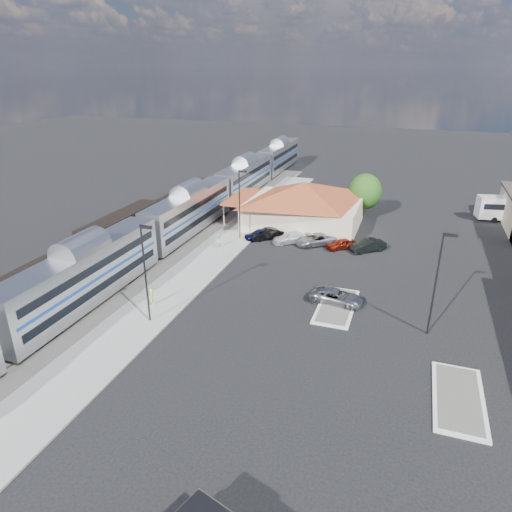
% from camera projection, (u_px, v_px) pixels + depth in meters
% --- Properties ---
extents(ground, '(280.00, 280.00, 0.00)m').
position_uv_depth(ground, '(289.00, 310.00, 41.93)').
color(ground, black).
rests_on(ground, ground).
extents(railbed, '(16.00, 100.00, 0.12)m').
position_uv_depth(railbed, '(139.00, 251.00, 55.24)').
color(railbed, '#4C4944').
rests_on(railbed, ground).
extents(platform, '(5.50, 92.00, 0.18)m').
position_uv_depth(platform, '(199.00, 267.00, 50.76)').
color(platform, gray).
rests_on(platform, ground).
extents(passenger_train, '(3.00, 104.00, 5.55)m').
position_uv_depth(passenger_train, '(190.00, 213.00, 60.07)').
color(passenger_train, silver).
rests_on(passenger_train, ground).
extents(freight_cars, '(2.80, 46.00, 4.00)m').
position_uv_depth(freight_cars, '(122.00, 230.00, 56.45)').
color(freight_cars, black).
rests_on(freight_cars, ground).
extents(station_depot, '(18.35, 12.24, 6.20)m').
position_uv_depth(station_depot, '(304.00, 204.00, 63.02)').
color(station_depot, '#C1AC8D').
rests_on(station_depot, ground).
extents(traffic_island_south, '(3.30, 7.50, 0.21)m').
position_uv_depth(traffic_island_south, '(336.00, 306.00, 42.42)').
color(traffic_island_south, silver).
rests_on(traffic_island_south, ground).
extents(traffic_island_north, '(3.30, 7.50, 0.21)m').
position_uv_depth(traffic_island_north, '(459.00, 398.00, 30.68)').
color(traffic_island_north, silver).
rests_on(traffic_island_north, ground).
extents(lamp_plat_s, '(1.08, 0.25, 9.00)m').
position_uv_depth(lamp_plat_s, '(145.00, 266.00, 37.95)').
color(lamp_plat_s, black).
rests_on(lamp_plat_s, ground).
extents(lamp_plat_n, '(1.08, 0.25, 9.00)m').
position_uv_depth(lamp_plat_n, '(240.00, 199.00, 57.12)').
color(lamp_plat_n, black).
rests_on(lamp_plat_n, ground).
extents(lamp_lot, '(1.08, 0.25, 9.00)m').
position_uv_depth(lamp_lot, '(438.00, 276.00, 36.21)').
color(lamp_lot, black).
rests_on(lamp_lot, ground).
extents(tree_depot, '(4.71, 4.71, 6.63)m').
position_uv_depth(tree_depot, '(365.00, 192.00, 65.62)').
color(tree_depot, '#382314').
rests_on(tree_depot, ground).
extents(suv, '(5.28, 2.97, 1.39)m').
position_uv_depth(suv, '(336.00, 297.00, 42.86)').
color(suv, gray).
rests_on(suv, ground).
extents(person_a, '(0.57, 0.70, 1.67)m').
position_uv_depth(person_a, '(152.00, 297.00, 42.18)').
color(person_a, '#C9E146').
rests_on(person_a, platform).
extents(person_b, '(0.78, 0.91, 1.62)m').
position_uv_depth(person_b, '(218.00, 241.00, 55.70)').
color(person_b, white).
rests_on(person_b, platform).
extents(parked_car_a, '(4.16, 3.86, 1.38)m').
position_uv_depth(parked_car_a, '(260.00, 234.00, 58.84)').
color(parked_car_a, '#0D0F43').
rests_on(parked_car_a, ground).
extents(parked_car_b, '(4.33, 3.86, 1.43)m').
position_uv_depth(parked_car_b, '(267.00, 234.00, 58.84)').
color(parked_car_b, black).
rests_on(parked_car_b, ground).
extents(parked_car_c, '(4.84, 4.38, 1.36)m').
position_uv_depth(parked_car_c, '(290.00, 238.00, 57.62)').
color(parked_car_c, white).
rests_on(parked_car_c, ground).
extents(parked_car_d, '(5.61, 4.99, 1.44)m').
position_uv_depth(parked_car_d, '(316.00, 240.00, 56.90)').
color(parked_car_d, gray).
rests_on(parked_car_d, ground).
extents(parked_car_e, '(3.88, 3.49, 1.28)m').
position_uv_depth(parked_car_e, '(341.00, 244.00, 55.70)').
color(parked_car_e, maroon).
rests_on(parked_car_e, ground).
extents(parked_car_f, '(4.42, 4.08, 1.47)m').
position_uv_depth(parked_car_f, '(368.00, 246.00, 54.95)').
color(parked_car_f, black).
rests_on(parked_car_f, ground).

